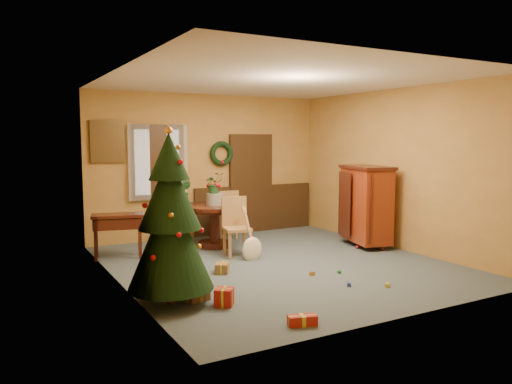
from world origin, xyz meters
TOP-DOWN VIEW (x-y plane):
  - room_envelope at (0.21, 2.70)m, footprint 5.50×5.50m
  - dining_table at (-0.37, 1.67)m, footprint 1.14×1.14m
  - urn at (-0.37, 1.67)m, footprint 0.30×0.30m
  - centerpiece_plant at (-0.37, 1.67)m, footprint 0.34×0.30m
  - chair_near at (-0.32, 0.88)m, footprint 0.51×0.51m
  - chair_far at (0.16, 2.28)m, footprint 0.43×0.43m
  - guitar at (-0.24, 0.45)m, footprint 0.40×0.58m
  - plant_stand at (-0.73, 2.26)m, footprint 0.30×0.30m
  - stand_plant at (-0.73, 2.26)m, footprint 0.29×0.27m
  - christmas_tree at (-2.15, -1.02)m, footprint 1.04×1.04m
  - writing_desk at (-2.15, 1.65)m, footprint 0.91×0.60m
  - sideboard at (2.15, 0.40)m, footprint 0.89×1.29m
  - gift_a at (-1.84, -1.07)m, footprint 0.31×0.26m
  - gift_b at (-1.62, -1.41)m, footprint 0.29×0.29m
  - gift_c at (-1.02, -0.04)m, footprint 0.30×0.33m
  - gift_d at (-1.17, -2.40)m, footprint 0.34×0.21m
  - toy_a at (0.20, -1.51)m, footprint 0.09×0.09m
  - toy_b at (0.49, -0.93)m, footprint 0.06×0.06m
  - toy_c at (0.64, -1.79)m, footprint 0.09×0.09m
  - toy_d at (1.84, 0.26)m, footprint 0.06×0.06m
  - toy_e at (0.07, -0.83)m, footprint 0.08×0.06m

SIDE VIEW (x-z plane):
  - toy_a at x=0.20m, z-range 0.00..0.05m
  - toy_c at x=0.64m, z-range 0.00..0.05m
  - toy_e at x=0.07m, z-range 0.00..0.05m
  - toy_b at x=0.49m, z-range 0.00..0.06m
  - toy_d at x=1.84m, z-range 0.00..0.06m
  - gift_d at x=-1.17m, z-range 0.00..0.11m
  - gift_c at x=-1.02m, z-range 0.00..0.15m
  - gift_a at x=-1.84m, z-range 0.00..0.15m
  - gift_b at x=-1.62m, z-range 0.00..0.21m
  - guitar at x=-0.24m, z-range 0.01..0.85m
  - plant_stand at x=-0.73m, z-range 0.10..0.88m
  - chair_far at x=0.16m, z-range 0.04..1.01m
  - chair_near at x=-0.32m, z-range 0.04..1.04m
  - dining_table at x=-0.37m, z-range 0.16..0.94m
  - writing_desk at x=-2.15m, z-range 0.19..0.94m
  - sideboard at x=2.15m, z-range 0.05..1.56m
  - urn at x=-0.37m, z-range 0.78..1.00m
  - stand_plant at x=-0.73m, z-range 0.78..1.22m
  - christmas_tree at x=-2.15m, z-range -0.05..2.09m
  - room_envelope at x=0.21m, z-range -1.63..3.87m
  - centerpiece_plant at x=-0.37m, z-range 1.00..1.38m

